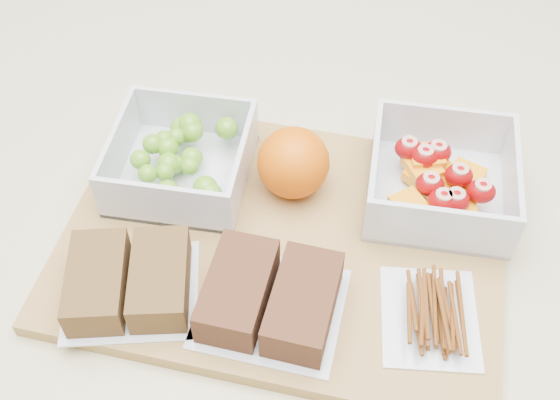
{
  "coord_description": "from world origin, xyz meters",
  "views": [
    {
      "loc": [
        0.07,
        -0.42,
        1.46
      ],
      "look_at": [
        -0.0,
        0.02,
        0.93
      ],
      "focal_mm": 45.0,
      "sensor_mm": 36.0,
      "label": 1
    }
  ],
  "objects_px": {
    "fruit_container": "(440,181)",
    "orange": "(293,163)",
    "cutting_board": "(283,241)",
    "sandwich_bag_left": "(129,281)",
    "pretzel_bag": "(431,312)",
    "grape_container": "(184,159)",
    "sandwich_bag_center": "(270,297)"
  },
  "relations": [
    {
      "from": "cutting_board",
      "to": "fruit_container",
      "type": "bearing_deg",
      "value": 31.17
    },
    {
      "from": "sandwich_bag_center",
      "to": "pretzel_bag",
      "type": "height_order",
      "value": "sandwich_bag_center"
    },
    {
      "from": "grape_container",
      "to": "sandwich_bag_center",
      "type": "bearing_deg",
      "value": -51.57
    },
    {
      "from": "cutting_board",
      "to": "pretzel_bag",
      "type": "height_order",
      "value": "pretzel_bag"
    },
    {
      "from": "fruit_container",
      "to": "pretzel_bag",
      "type": "height_order",
      "value": "fruit_container"
    },
    {
      "from": "orange",
      "to": "pretzel_bag",
      "type": "bearing_deg",
      "value": -42.9
    },
    {
      "from": "fruit_container",
      "to": "sandwich_bag_center",
      "type": "relative_size",
      "value": 1.04
    },
    {
      "from": "grape_container",
      "to": "pretzel_bag",
      "type": "xyz_separation_m",
      "value": [
        0.25,
        -0.13,
        -0.01
      ]
    },
    {
      "from": "cutting_board",
      "to": "sandwich_bag_left",
      "type": "bearing_deg",
      "value": -142.27
    },
    {
      "from": "fruit_container",
      "to": "orange",
      "type": "xyz_separation_m",
      "value": [
        -0.14,
        -0.01,
        0.01
      ]
    },
    {
      "from": "sandwich_bag_left",
      "to": "pretzel_bag",
      "type": "xyz_separation_m",
      "value": [
        0.27,
        0.02,
        -0.01
      ]
    },
    {
      "from": "cutting_board",
      "to": "orange",
      "type": "height_order",
      "value": "orange"
    },
    {
      "from": "pretzel_bag",
      "to": "cutting_board",
      "type": "bearing_deg",
      "value": 154.31
    },
    {
      "from": "grape_container",
      "to": "orange",
      "type": "height_order",
      "value": "orange"
    },
    {
      "from": "cutting_board",
      "to": "orange",
      "type": "xyz_separation_m",
      "value": [
        -0.0,
        0.06,
        0.04
      ]
    },
    {
      "from": "grape_container",
      "to": "sandwich_bag_center",
      "type": "distance_m",
      "value": 0.18
    },
    {
      "from": "cutting_board",
      "to": "fruit_container",
      "type": "relative_size",
      "value": 3.0
    },
    {
      "from": "pretzel_bag",
      "to": "sandwich_bag_left",
      "type": "bearing_deg",
      "value": -176.37
    },
    {
      "from": "cutting_board",
      "to": "grape_container",
      "type": "bearing_deg",
      "value": 154.66
    },
    {
      "from": "orange",
      "to": "pretzel_bag",
      "type": "relative_size",
      "value": 0.66
    },
    {
      "from": "grape_container",
      "to": "pretzel_bag",
      "type": "distance_m",
      "value": 0.29
    },
    {
      "from": "cutting_board",
      "to": "fruit_container",
      "type": "xyz_separation_m",
      "value": [
        0.14,
        0.08,
        0.03
      ]
    },
    {
      "from": "cutting_board",
      "to": "pretzel_bag",
      "type": "xyz_separation_m",
      "value": [
        0.14,
        -0.07,
        0.02
      ]
    },
    {
      "from": "grape_container",
      "to": "orange",
      "type": "relative_size",
      "value": 1.86
    },
    {
      "from": "cutting_board",
      "to": "sandwich_bag_left",
      "type": "relative_size",
      "value": 3.01
    },
    {
      "from": "cutting_board",
      "to": "orange",
      "type": "distance_m",
      "value": 0.08
    },
    {
      "from": "cutting_board",
      "to": "sandwich_bag_left",
      "type": "distance_m",
      "value": 0.15
    },
    {
      "from": "cutting_board",
      "to": "sandwich_bag_center",
      "type": "height_order",
      "value": "sandwich_bag_center"
    },
    {
      "from": "grape_container",
      "to": "pretzel_bag",
      "type": "bearing_deg",
      "value": -27.13
    },
    {
      "from": "grape_container",
      "to": "sandwich_bag_left",
      "type": "bearing_deg",
      "value": -94.88
    },
    {
      "from": "orange",
      "to": "sandwich_bag_center",
      "type": "height_order",
      "value": "orange"
    },
    {
      "from": "grape_container",
      "to": "sandwich_bag_center",
      "type": "xyz_separation_m",
      "value": [
        0.11,
        -0.14,
        -0.01
      ]
    }
  ]
}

